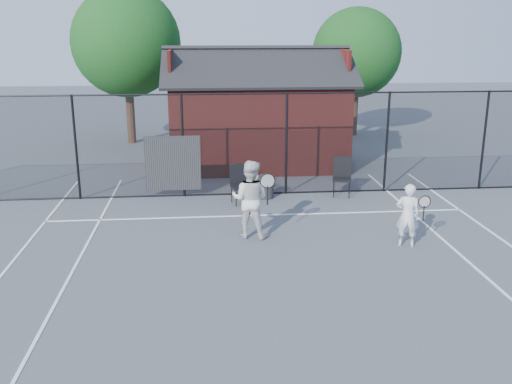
{
  "coord_description": "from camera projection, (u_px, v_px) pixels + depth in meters",
  "views": [
    {
      "loc": [
        -1.37,
        -11.2,
        4.73
      ],
      "look_at": [
        -0.22,
        1.42,
        1.1
      ],
      "focal_mm": 40.0,
      "sensor_mm": 36.0,
      "label": 1
    }
  ],
  "objects": [
    {
      "name": "chair_left",
      "position": [
        241.0,
        185.0,
        15.89
      ],
      "size": [
        0.63,
        0.65,
        1.08
      ],
      "primitive_type": "cube",
      "rotation": [
        0.0,
        0.0,
        0.24
      ],
      "color": "black",
      "rests_on": "ground"
    },
    {
      "name": "player_front",
      "position": [
        408.0,
        215.0,
        12.72
      ],
      "size": [
        0.69,
        0.55,
        1.46
      ],
      "color": "silver",
      "rests_on": "ground"
    },
    {
      "name": "clubhouse",
      "position": [
        257.0,
        120.0,
        20.36
      ],
      "size": [
        6.5,
        4.36,
        4.19
      ],
      "color": "maroon",
      "rests_on": "ground"
    },
    {
      "name": "tree_right",
      "position": [
        357.0,
        53.0,
        25.49
      ],
      "size": [
        3.97,
        3.97,
        5.7
      ],
      "color": "black",
      "rests_on": "ground"
    },
    {
      "name": "player_back",
      "position": [
        250.0,
        199.0,
        13.26
      ],
      "size": [
        1.08,
        0.95,
        1.84
      ],
      "color": "silver",
      "rests_on": "ground"
    },
    {
      "name": "tree_left",
      "position": [
        126.0,
        43.0,
        23.52
      ],
      "size": [
        4.48,
        4.48,
        6.44
      ],
      "color": "black",
      "rests_on": "ground"
    },
    {
      "name": "ground",
      "position": [
        272.0,
        260.0,
        12.14
      ],
      "size": [
        80.0,
        80.0,
        0.0
      ],
      "primitive_type": "plane",
      "color": "#4C5357",
      "rests_on": "ground"
    },
    {
      "name": "court_lines",
      "position": [
        280.0,
        286.0,
        10.88
      ],
      "size": [
        11.02,
        18.0,
        0.01
      ],
      "color": "white",
      "rests_on": "ground"
    },
    {
      "name": "waste_bin",
      "position": [
        266.0,
        187.0,
        16.49
      ],
      "size": [
        0.54,
        0.54,
        0.67
      ],
      "primitive_type": "cylinder",
      "rotation": [
        0.0,
        0.0,
        0.22
      ],
      "color": "black",
      "rests_on": "ground"
    },
    {
      "name": "fence",
      "position": [
        242.0,
        147.0,
        16.5
      ],
      "size": [
        22.04,
        3.0,
        3.0
      ],
      "color": "black",
      "rests_on": "ground"
    },
    {
      "name": "chair_right",
      "position": [
        342.0,
        177.0,
        16.62
      ],
      "size": [
        0.66,
        0.68,
        1.12
      ],
      "primitive_type": "cube",
      "rotation": [
        0.0,
        0.0,
        -0.25
      ],
      "color": "black",
      "rests_on": "ground"
    }
  ]
}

